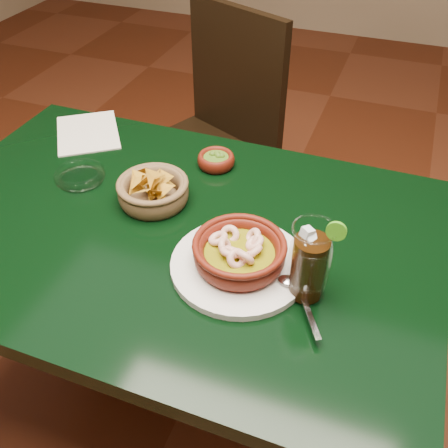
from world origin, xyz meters
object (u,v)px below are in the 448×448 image
(cola_drink, at_px, (309,263))
(dining_table, at_px, (172,256))
(dining_chair, at_px, (211,140))
(chip_basket, at_px, (153,191))
(shrimp_plate, at_px, (240,256))

(cola_drink, bearing_deg, dining_table, 164.55)
(dining_chair, height_order, cola_drink, dining_chair)
(dining_chair, xyz_separation_m, chip_basket, (0.11, -0.64, 0.24))
(dining_table, distance_m, shrimp_plate, 0.24)
(dining_chair, distance_m, shrimp_plate, 0.90)
(dining_table, height_order, dining_chair, dining_chair)
(shrimp_plate, xyz_separation_m, cola_drink, (0.14, -0.02, 0.05))
(chip_basket, bearing_deg, dining_chair, 100.07)
(dining_table, bearing_deg, cola_drink, -15.45)
(shrimp_plate, bearing_deg, dining_table, 159.50)
(dining_chair, bearing_deg, shrimp_plate, -64.16)
(dining_table, distance_m, chip_basket, 0.16)
(dining_chair, distance_m, chip_basket, 0.69)
(cola_drink, bearing_deg, dining_chair, 123.01)
(dining_chair, relative_size, cola_drink, 5.16)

